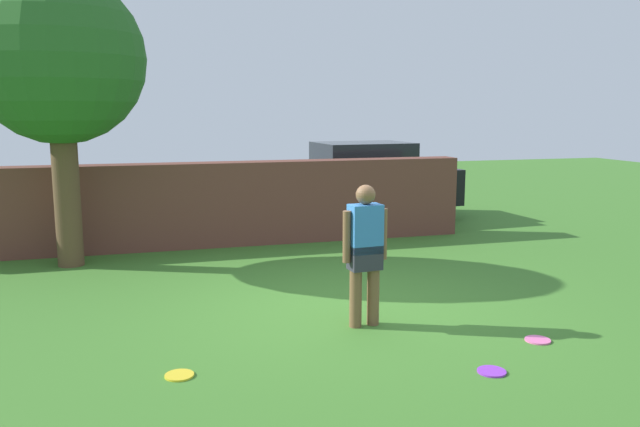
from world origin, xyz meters
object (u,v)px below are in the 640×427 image
(person, at_px, (365,249))
(car, at_px, (363,181))
(frisbee_yellow, at_px, (179,375))
(frisbee_purple, at_px, (492,371))
(frisbee_pink, at_px, (538,340))
(tree, at_px, (58,61))

(person, xyz_separation_m, car, (2.39, 6.68, -0.04))
(frisbee_yellow, bearing_deg, frisbee_purple, -14.37)
(person, height_order, frisbee_purple, person)
(frisbee_purple, xyz_separation_m, frisbee_yellow, (-2.83, 0.72, 0.00))
(car, xyz_separation_m, frisbee_purple, (-1.68, -8.26, -0.85))
(car, bearing_deg, person, -113.50)
(frisbee_pink, bearing_deg, frisbee_yellow, 178.00)
(person, relative_size, frisbee_pink, 6.00)
(tree, xyz_separation_m, car, (5.87, 2.72, -2.30))
(car, height_order, frisbee_pink, car)
(tree, xyz_separation_m, frisbee_purple, (4.19, -5.54, -3.15))
(frisbee_pink, bearing_deg, car, 84.24)
(person, bearing_deg, frisbee_purple, -71.32)
(tree, height_order, person, tree)
(tree, xyz_separation_m, frisbee_yellow, (1.36, -4.81, -3.15))
(frisbee_purple, xyz_separation_m, frisbee_pink, (0.91, 0.59, 0.00))
(frisbee_purple, bearing_deg, tree, 127.09)
(tree, xyz_separation_m, person, (3.49, -3.96, -2.26))
(person, xyz_separation_m, frisbee_pink, (1.61, -0.98, -0.89))
(person, bearing_deg, frisbee_yellow, -163.55)
(tree, relative_size, frisbee_yellow, 16.65)
(frisbee_yellow, xyz_separation_m, frisbee_pink, (3.74, -0.13, 0.00))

